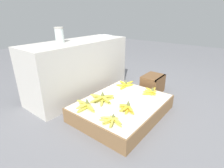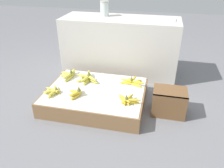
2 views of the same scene
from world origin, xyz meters
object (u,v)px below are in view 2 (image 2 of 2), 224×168
banana_bunch_front_right (128,100)px  banana_bunch_middle_midleft (88,78)px  wooden_crate (169,102)px  glass_jar (105,9)px  banana_bunch_front_midleft (77,93)px  banana_bunch_front_left (54,91)px  banana_bunch_middle_right (132,81)px  banana_bunch_middle_left (70,75)px  foam_tray_white (164,19)px

banana_bunch_front_right → banana_bunch_middle_midleft: size_ratio=0.81×
wooden_crate → banana_bunch_front_right: (-0.38, -0.16, 0.07)m
wooden_crate → banana_bunch_middle_midleft: 0.89m
glass_jar → banana_bunch_front_midleft: bearing=-91.8°
banana_bunch_front_left → banana_bunch_front_midleft: 0.24m
wooden_crate → banana_bunch_front_right: 0.42m
banana_bunch_front_right → banana_bunch_middle_right: size_ratio=0.87×
wooden_crate → banana_bunch_middle_right: size_ratio=1.19×
banana_bunch_front_midleft → banana_bunch_middle_midleft: size_ratio=0.71×
banana_bunch_front_right → glass_jar: bearing=115.2°
banana_bunch_front_right → banana_bunch_middle_left: (-0.71, 0.35, 0.00)m
banana_bunch_front_left → banana_bunch_front_right: size_ratio=1.01×
banana_bunch_middle_left → banana_bunch_middle_midleft: 0.22m
banana_bunch_middle_left → banana_bunch_front_left: bearing=-93.8°
banana_bunch_middle_right → foam_tray_white: (0.26, 0.60, 0.53)m
wooden_crate → banana_bunch_middle_left: size_ratio=1.14×
banana_bunch_front_midleft → banana_bunch_middle_midleft: bearing=89.2°
banana_bunch_front_left → banana_bunch_front_right: bearing=-0.3°
banana_bunch_middle_left → banana_bunch_middle_right: (0.71, 0.01, -0.01)m
banana_bunch_middle_right → banana_bunch_front_left: bearing=-153.8°
banana_bunch_front_midleft → banana_bunch_middle_midleft: (0.00, 0.32, 0.00)m
banana_bunch_front_left → banana_bunch_middle_midleft: 0.40m
wooden_crate → banana_bunch_front_left: wooden_crate is taller
banana_bunch_middle_right → glass_jar: 0.99m
banana_bunch_middle_left → banana_bunch_middle_right: size_ratio=1.05×
wooden_crate → banana_bunch_middle_left: (-1.09, 0.19, 0.07)m
banana_bunch_front_midleft → foam_tray_white: foam_tray_white is taller
wooden_crate → foam_tray_white: foam_tray_white is taller
banana_bunch_front_midleft → banana_bunch_middle_left: bearing=122.1°
wooden_crate → glass_jar: size_ratio=1.76×
foam_tray_white → banana_bunch_middle_right: bearing=-113.5°
banana_bunch_front_left → banana_bunch_front_midleft: (0.24, 0.00, 0.01)m
banana_bunch_front_left → foam_tray_white: bearing=44.1°
wooden_crate → banana_bunch_middle_midleft: (-0.87, 0.17, 0.07)m
foam_tray_white → banana_bunch_front_right: bearing=-104.6°
banana_bunch_front_right → banana_bunch_middle_midleft: bearing=146.5°
banana_bunch_front_right → glass_jar: 1.26m
wooden_crate → banana_bunch_front_right: banana_bunch_front_right is taller
banana_bunch_front_midleft → banana_bunch_middle_right: (0.49, 0.36, -0.00)m
banana_bunch_front_midleft → banana_bunch_front_left: bearing=-179.4°
banana_bunch_front_right → foam_tray_white: foam_tray_white is taller
banana_bunch_front_midleft → banana_bunch_middle_left: (-0.22, 0.34, 0.00)m
wooden_crate → foam_tray_white: bearing=99.1°
banana_bunch_front_left → wooden_crate: bearing=7.9°
banana_bunch_middle_left → banana_bunch_middle_right: 0.71m
banana_bunch_front_left → banana_bunch_middle_midleft: banana_bunch_middle_midleft is taller
wooden_crate → banana_bunch_front_left: bearing=-172.1°
banana_bunch_front_midleft → banana_bunch_middle_right: size_ratio=0.76×
wooden_crate → foam_tray_white: (-0.13, 0.80, 0.60)m
banana_bunch_front_right → foam_tray_white: bearing=75.4°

